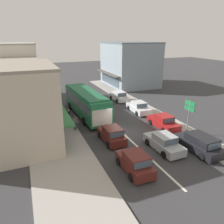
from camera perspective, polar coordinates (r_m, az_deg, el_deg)
The scene contains 20 objects.
ground_plane at distance 23.16m, azimuth 2.76°, elevation -5.45°, with size 140.00×140.00×0.00m, color #353538.
lane_centre_line at distance 26.55m, azimuth -0.85°, elevation -2.13°, with size 0.20×28.00×0.01m, color silver.
sidewalk_left at distance 26.92m, azimuth -16.08°, elevation -2.46°, with size 5.20×44.00×0.14m, color #A39E96.
kerb_right at distance 30.82m, azimuth 8.57°, elevation 0.81°, with size 2.80×44.00×0.12m, color #A39E96.
shopfront_corner_near at distance 21.25m, azimuth -24.49°, elevation 1.17°, with size 8.46×8.53×7.40m.
shopfront_mid_block at distance 30.04m, azimuth -24.08°, elevation 5.59°, with size 7.49×8.70×6.91m.
shopfront_far_end at distance 38.06m, azimuth -24.10°, elevation 9.51°, with size 7.77×7.43×8.71m.
building_right_far at distance 45.85m, azimuth 4.61°, elevation 12.39°, with size 9.77×11.35×8.64m.
city_bus at distance 27.69m, azimuth -6.86°, elevation 2.74°, with size 3.10×10.96×3.23m.
hatchback_behind_bus_near at distance 21.00m, azimuth -0.05°, elevation -5.99°, with size 1.89×3.74×1.54m.
sedan_queue_gap_filler at distance 20.16m, azimuth 13.36°, elevation -7.82°, with size 1.97×4.24×1.47m.
hatchback_queue_far_back at distance 16.81m, azimuth 6.03°, elevation -13.00°, with size 1.86×3.72×1.54m.
parked_wagon_kerb_front at distance 20.75m, azimuth 21.82°, elevation -7.68°, with size 2.06×4.56×1.58m.
parked_sedan_kerb_second at distance 24.83m, azimuth 13.28°, elevation -2.57°, with size 1.91×4.21×1.47m.
parked_sedan_kerb_third at distance 29.35m, azimuth 6.94°, elevation 1.19°, with size 1.98×4.24×1.47m.
parked_hatchback_kerb_rear at distance 34.45m, azimuth 1.80°, elevation 4.10°, with size 1.91×3.75×1.54m.
traffic_light_downstreet at distance 38.61m, azimuth -14.83°, elevation 8.38°, with size 0.32×0.24×4.20m.
directional_road_sign at distance 23.33m, azimuth 19.55°, elevation 0.73°, with size 0.10×1.40×3.60m.
pedestrian_with_handbag_near at distance 25.57m, azimuth -11.20°, elevation -0.81°, with size 0.28×0.66×1.63m.
pedestrian_browsing_midblock at distance 23.50m, azimuth -9.57°, elevation -2.51°, with size 0.66×0.28×1.63m.
Camera 1 is at (-8.96, -19.08, 9.60)m, focal length 35.00 mm.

